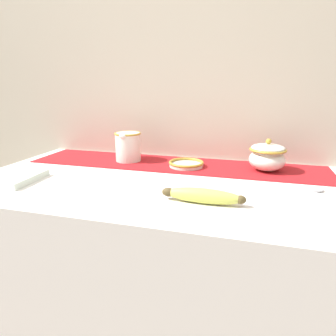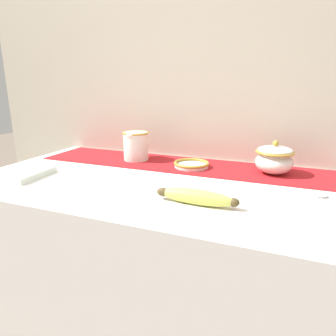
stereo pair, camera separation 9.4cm
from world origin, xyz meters
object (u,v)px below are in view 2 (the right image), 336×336
at_px(small_dish, 191,164).
at_px(cream_pitcher, 136,145).
at_px(spoon, 316,196).
at_px(napkin_stack, 21,173).
at_px(banana, 196,197).
at_px(sugar_bowl, 274,159).

bearing_deg(small_dish, cream_pitcher, 173.96).
bearing_deg(small_dish, spoon, -21.72).
bearing_deg(spoon, small_dish, 135.59).
height_order(small_dish, napkin_stack, small_dish).
xyz_separation_m(small_dish, napkin_stack, (-0.51, -0.32, -0.00)).
bearing_deg(small_dish, banana, -70.67).
bearing_deg(napkin_stack, sugar_bowl, 23.01).
relative_size(small_dish, banana, 0.59).
distance_m(sugar_bowl, spoon, 0.23).
relative_size(cream_pitcher, napkin_stack, 0.76).
bearing_deg(banana, napkin_stack, 178.18).
bearing_deg(napkin_stack, cream_pitcher, 52.09).
xyz_separation_m(banana, spoon, (0.30, 0.17, -0.02)).
height_order(cream_pitcher, sugar_bowl, cream_pitcher).
bearing_deg(small_dish, napkin_stack, -148.34).
xyz_separation_m(sugar_bowl, napkin_stack, (-0.80, -0.34, -0.04)).
bearing_deg(cream_pitcher, spoon, -16.13).
distance_m(banana, spoon, 0.34).
height_order(sugar_bowl, spoon, sugar_bowl).
distance_m(spoon, napkin_stack, 0.94).
distance_m(small_dish, banana, 0.36).
xyz_separation_m(cream_pitcher, spoon, (0.66, -0.19, -0.06)).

